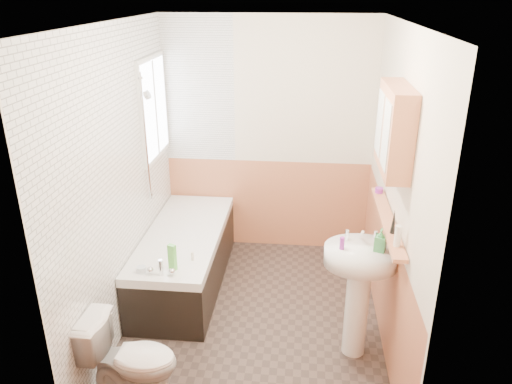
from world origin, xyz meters
TOP-DOWN VIEW (x-y plane):
  - floor at (0.00, 0.00)m, footprint 2.80×2.80m
  - ceiling at (0.00, 0.00)m, footprint 2.80×2.80m
  - wall_back at (0.00, 1.41)m, footprint 2.20×0.02m
  - wall_front at (0.00, -1.41)m, footprint 2.20×0.02m
  - wall_left at (-1.11, 0.00)m, footprint 0.02×2.80m
  - wall_right at (1.11, 0.00)m, footprint 0.02×2.80m
  - wainscot_right at (1.09, 0.00)m, footprint 0.01×2.80m
  - wainscot_back at (0.00, 1.39)m, footprint 2.20×0.01m
  - tile_cladding_left at (-1.09, 0.00)m, footprint 0.01×2.80m
  - tile_return_back at (-0.73, 1.39)m, footprint 0.75×0.01m
  - window at (-1.06, 0.95)m, footprint 0.03×0.79m
  - bathtub at (-0.73, 0.49)m, footprint 0.70×1.75m
  - shower_riser at (-1.04, 0.57)m, footprint 0.10×0.08m
  - toilet at (-0.76, -1.00)m, footprint 0.68×0.40m
  - sink at (0.84, -0.36)m, footprint 0.56×0.45m
  - pine_shelf at (1.04, -0.14)m, footprint 0.10×1.26m
  - medicine_cabinet at (1.01, -0.18)m, footprint 0.17×0.68m
  - foam_can at (1.04, -0.58)m, footprint 0.06×0.06m
  - green_bottle at (1.04, -0.38)m, footprint 0.04×0.04m
  - black_jar at (1.04, 0.38)m, footprint 0.07×0.07m
  - soap_bottle at (0.96, -0.40)m, footprint 0.14×0.19m
  - clear_bottle at (0.69, -0.40)m, footprint 0.04×0.04m
  - blue_gel at (-0.66, -0.18)m, footprint 0.07×0.06m
  - cream_jar at (-0.90, -0.25)m, footprint 0.09×0.09m
  - orange_bottle at (-0.53, -0.02)m, footprint 0.03×0.03m

SIDE VIEW (x-z plane):
  - floor at x=0.00m, z-range 0.00..0.00m
  - bathtub at x=-0.73m, z-range -0.06..0.65m
  - toilet at x=-0.76m, z-range 0.00..0.65m
  - wainscot_right at x=1.09m, z-range 0.00..1.00m
  - wainscot_back at x=0.00m, z-range 0.00..1.00m
  - cream_jar at x=-0.90m, z-range 0.57..0.61m
  - orange_bottle at x=-0.53m, z-range 0.57..0.64m
  - sink at x=0.84m, z-range 0.14..1.21m
  - blue_gel at x=-0.66m, z-range 0.57..0.79m
  - soap_bottle at x=0.96m, z-range 0.95..1.03m
  - clear_bottle at x=0.69m, z-range 0.95..1.05m
  - pine_shelf at x=1.04m, z-range 1.06..1.09m
  - black_jar at x=1.04m, z-range 1.09..1.14m
  - foam_can at x=1.04m, z-range 1.09..1.25m
  - green_bottle at x=1.04m, z-range 1.09..1.28m
  - wall_back at x=0.00m, z-range 0.00..2.50m
  - wall_front at x=0.00m, z-range 0.00..2.50m
  - wall_left at x=-1.11m, z-range 0.00..2.50m
  - wall_right at x=1.11m, z-range 0.00..2.50m
  - tile_cladding_left at x=-1.09m, z-range 0.00..2.50m
  - shower_riser at x=-1.04m, z-range 0.96..2.16m
  - window at x=-1.06m, z-range 1.15..2.15m
  - tile_return_back at x=-0.73m, z-range 1.00..2.50m
  - medicine_cabinet at x=1.01m, z-range 1.50..2.11m
  - ceiling at x=0.00m, z-range 2.50..2.50m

